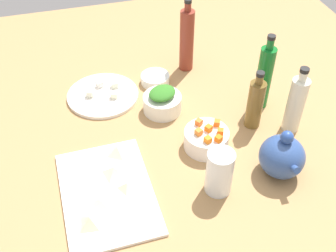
{
  "coord_description": "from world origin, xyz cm",
  "views": [
    {
      "loc": [
        91.06,
        -25.61,
        94.92
      ],
      "look_at": [
        0.0,
        0.0,
        8.0
      ],
      "focal_mm": 45.18,
      "sensor_mm": 36.0,
      "label": 1
    }
  ],
  "objects": [
    {
      "name": "bowl_small_side",
      "position": [
        -28.86,
        3.35,
        4.63
      ],
      "size": [
        10.26,
        10.26,
        3.26
      ],
      "primitive_type": "cylinder",
      "color": "white",
      "rests_on": "tabletop"
    },
    {
      "name": "carrot_cube_6",
      "position": [
        11.12,
        12.02,
        9.88
      ],
      "size": [
        2.42,
        2.42,
        1.8
      ],
      "primitive_type": "cube",
      "rotation": [
        0.0,
        0.0,
        2.04
      ],
      "color": "orange",
      "rests_on": "bowl_carrots"
    },
    {
      "name": "tofu_cube_2",
      "position": [
        -22.96,
        -12.68,
        5.3
      ],
      "size": [
        2.56,
        2.56,
        2.2
      ],
      "primitive_type": "cube",
      "rotation": [
        0.0,
        0.0,
        2.96
      ],
      "color": "white",
      "rests_on": "plate_tofu"
    },
    {
      "name": "carrot_cube_2",
      "position": [
        6.19,
        10.74,
        9.88
      ],
      "size": [
        2.46,
        2.46,
        1.8
      ],
      "primitive_type": "cube",
      "rotation": [
        0.0,
        0.0,
        2.1
      ],
      "color": "orange",
      "rests_on": "bowl_carrots"
    },
    {
      "name": "bottle_1",
      "position": [
        -34.88,
        16.81,
        15.18
      ],
      "size": [
        5.13,
        5.13,
        27.59
      ],
      "color": "maroon",
      "rests_on": "tabletop"
    },
    {
      "name": "tofu_cube_3",
      "position": [
        -30.44,
        -16.5,
        5.3
      ],
      "size": [
        2.88,
        2.88,
        2.2
      ],
      "primitive_type": "cube",
      "rotation": [
        0.0,
        0.0,
        1.97
      ],
      "color": "white",
      "rests_on": "plate_tofu"
    },
    {
      "name": "carrot_cube_1",
      "position": [
        6.92,
        7.39,
        9.88
      ],
      "size": [
        2.39,
        2.39,
        1.8
      ],
      "primitive_type": "cube",
      "rotation": [
        0.0,
        0.0,
        2.0
      ],
      "color": "orange",
      "rests_on": "bowl_carrots"
    },
    {
      "name": "bowl_carrots",
      "position": [
        6.71,
        10.07,
        5.99
      ],
      "size": [
        13.47,
        13.47,
        5.98
      ],
      "primitive_type": "cylinder",
      "color": "white",
      "rests_on": "tabletop"
    },
    {
      "name": "plate_tofu",
      "position": [
        -25.95,
        -16.2,
        3.6
      ],
      "size": [
        24.61,
        24.61,
        1.2
      ],
      "primitive_type": "cylinder",
      "color": "white",
      "rests_on": "tabletop"
    },
    {
      "name": "dumpling_1",
      "position": [
        20.77,
        -24.4,
        5.25
      ],
      "size": [
        8.44,
        8.44,
        2.5
      ],
      "primitive_type": "pyramid",
      "rotation": [
        0.0,
        0.0,
        5.42
      ],
      "color": "beige",
      "rests_on": "cutting_board"
    },
    {
      "name": "chopped_greens_mound",
      "position": [
        -13.3,
        1.79,
        10.28
      ],
      "size": [
        11.76,
        12.21,
        2.9
      ],
      "primitive_type": "ellipsoid",
      "rotation": [
        0.0,
        0.0,
        2.16
      ],
      "color": "#337624",
      "rests_on": "bowl_greens"
    },
    {
      "name": "dumpling_2",
      "position": [
        3.23,
        -16.53,
        5.32
      ],
      "size": [
        6.69,
        6.4,
        2.64
      ],
      "primitive_type": "pyramid",
      "rotation": [
        0.0,
        0.0,
        0.28
      ],
      "color": "beige",
      "rests_on": "cutting_board"
    },
    {
      "name": "bottle_0",
      "position": [
        1.22,
        27.7,
        11.69
      ],
      "size": [
        5.03,
        5.03,
        20.39
      ],
      "color": "brown",
      "rests_on": "tabletop"
    },
    {
      "name": "tofu_cube_0",
      "position": [
        -28.62,
        -11.45,
        5.3
      ],
      "size": [
        2.23,
        2.23,
        2.2
      ],
      "primitive_type": "cube",
      "rotation": [
        0.0,
        0.0,
        1.58
      ],
      "color": "white",
      "rests_on": "plate_tofu"
    },
    {
      "name": "bowl_greens",
      "position": [
        -13.3,
        1.79,
        5.92
      ],
      "size": [
        12.7,
        12.7,
        5.83
      ],
      "primitive_type": "cylinder",
      "color": "white",
      "rests_on": "tabletop"
    },
    {
      "name": "teapot",
      "position": [
        21.95,
        26.81,
        9.27
      ],
      "size": [
        14.73,
        12.74,
        15.45
      ],
      "color": "#314F8D",
      "rests_on": "tabletop"
    },
    {
      "name": "dumpling_4",
      "position": [
        25.93,
        -27.81,
        5.53
      ],
      "size": [
        7.02,
        7.1,
        3.05
      ],
      "primitive_type": "pyramid",
      "rotation": [
        0.0,
        0.0,
        2.19
      ],
      "color": "beige",
      "rests_on": "cutting_board"
    },
    {
      "name": "tofu_cube_1",
      "position": [
        -25.88,
        -20.57,
        5.3
      ],
      "size": [
        2.6,
        2.6,
        2.2
      ],
      "primitive_type": "cube",
      "rotation": [
        0.0,
        0.0,
        1.37
      ],
      "color": "#EBE7CA",
      "rests_on": "plate_tofu"
    },
    {
      "name": "carrot_cube_3",
      "position": [
        2.9,
        8.81,
        9.88
      ],
      "size": [
        2.5,
        2.5,
        1.8
      ],
      "primitive_type": "cube",
      "rotation": [
        0.0,
        0.0,
        2.16
      ],
      "color": "orange",
      "rests_on": "bowl_carrots"
    },
    {
      "name": "dumpling_0",
      "position": [
        17.06,
        -16.42,
        5.04
      ],
      "size": [
        5.23,
        5.16,
        2.09
      ],
      "primitive_type": "pyramid",
      "rotation": [
        0.0,
        0.0,
        2.84
      ],
      "color": "beige",
      "rests_on": "cutting_board"
    },
    {
      "name": "cutting_board",
      "position": [
        16.7,
        -21.93,
        3.5
      ],
      "size": [
        35.86,
        25.04,
        1.0
      ],
      "primitive_type": "cube",
      "rotation": [
        0.0,
        0.0,
        0.02
      ],
      "color": "white",
      "rests_on": "tabletop"
    },
    {
      "name": "bottle_3",
      "position": [
        6.11,
        38.73,
        12.89
      ],
      "size": [
        5.4,
        5.4,
        22.97
      ],
      "color": "silver",
      "rests_on": "tabletop"
    },
    {
      "name": "drinking_glass_0",
      "position": [
        23.13,
        7.74,
        9.84
      ],
      "size": [
        7.4,
        7.4,
        13.68
      ],
      "primitive_type": "cylinder",
      "color": "white",
      "rests_on": "tabletop"
    },
    {
      "name": "dumpling_3",
      "position": [
        11.19,
        -18.93,
        5.47
      ],
      "size": [
        7.61,
        7.58,
        2.94
      ],
      "primitive_type": "pyramid",
      "rotation": [
        0.0,
        0.0,
        2.59
      ],
      "color": "beige",
      "rests_on": "cutting_board"
    },
    {
      "name": "bottle_2",
      "position": [
        -7.51,
        34.4,
        14.52
      ],
      "size": [
        5.06,
        5.06,
        26.54
      ],
      "color": "#156D26",
      "rests_on": "tabletop"
    },
    {
      "name": "carrot_cube_5",
      "position": [
        8.55,
        13.57,
        9.88
      ],
      "size": [
        2.38,
        2.38,
        1.8
      ],
      "primitive_type": "cube",
      "rotation": [
        0.0,
        0.0,
        2.72
      ],
      "color": "orange",
      "rests_on": "bowl_carrots"
    },
    {
      "name": "tabletop",
      "position": [
        0.0,
        0.0,
        1.5
      ],
      "size": [
        190.0,
        190.0,
        3.0
      ],
      "primitive_type": "cube",
      "color": "#A87E4E",
      "rests_on": "ground"
    },
    {
      "name": "carrot_cube_0",
      "position": [
        4.68,
        13.97,
        9.88
      ],
      "size": [
        2.41,
        2.41,
        1.8
      ],
      "primitive_type": "cube",
      "rotation": [
        0.0,
        0.0,
        2.69
      ],
      "color": "orange",
      "rests_on": "bowl_carrots"
    },
    {
      "name": "carrot_cube_4",
      "position": [
        10.67,
        8.91,
        9.88
      ],
      "size": [
        2.31,
        2.31,
        1.8
      ],
      "primitive_type": "cube",
      "rotation": [
        0.0,
        0.0,
        0.35
      ],
      "color": "orange",
      "rests_on": "bowl_carrots"
    }
  ]
}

